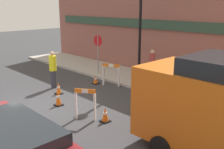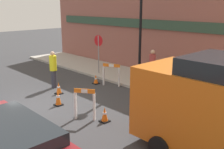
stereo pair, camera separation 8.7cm
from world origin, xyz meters
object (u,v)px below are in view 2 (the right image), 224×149
(streetlamp_post, at_px, (141,15))
(stop_sign, at_px, (99,48))
(person_worker, at_px, (53,68))
(person_pedestrian, at_px, (152,65))

(streetlamp_post, height_order, stop_sign, streetlamp_post)
(streetlamp_post, distance_m, stop_sign, 3.20)
(person_worker, bearing_deg, person_pedestrian, 39.79)
(person_worker, height_order, person_pedestrian, person_pedestrian)
(streetlamp_post, xyz_separation_m, person_pedestrian, (0.67, 0.16, -2.33))
(streetlamp_post, xyz_separation_m, stop_sign, (-2.62, -0.41, -1.80))
(stop_sign, height_order, person_worker, stop_sign)
(person_worker, xyz_separation_m, person_pedestrian, (2.98, 3.66, 0.07))
(streetlamp_post, bearing_deg, stop_sign, -171.03)
(streetlamp_post, relative_size, stop_sign, 2.36)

